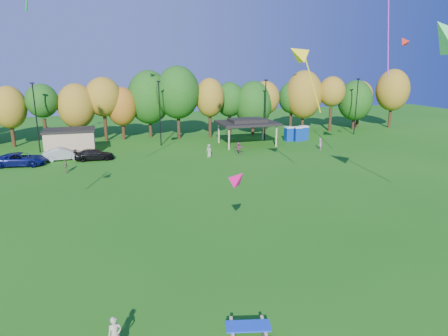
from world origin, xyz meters
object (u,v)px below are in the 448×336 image
object	(u,v)px
picnic_table	(248,332)
car_c	(21,159)
car_b	(63,154)
car_d	(94,155)
kite_flyer	(115,335)
porta_potties	(297,133)

from	to	relation	value
picnic_table	car_c	xyz separation A→B (m)	(-14.63, 35.79, 0.29)
car_b	picnic_table	bearing A→B (deg)	-171.15
car_c	car_d	world-z (taller)	car_c
kite_flyer	car_c	distance (m)	35.98
picnic_table	car_b	bearing A→B (deg)	118.95
porta_potties	car_b	size ratio (longest dim) A/B	0.83
car_c	picnic_table	bearing A→B (deg)	-149.39
kite_flyer	car_c	bearing A→B (deg)	96.91
car_c	car_d	size ratio (longest dim) A/B	1.18
picnic_table	car_d	size ratio (longest dim) A/B	0.47
kite_flyer	car_c	size ratio (longest dim) A/B	0.29
picnic_table	porta_potties	bearing A→B (deg)	74.41
car_c	porta_potties	bearing A→B (deg)	-74.19
car_b	car_d	world-z (taller)	car_b
porta_potties	car_d	size ratio (longest dim) A/B	0.81
porta_potties	car_b	xyz separation A→B (m)	(-33.02, -3.22, -0.35)
picnic_table	kite_flyer	world-z (taller)	kite_flyer
kite_flyer	car_b	size ratio (longest dim) A/B	0.35
car_c	car_d	xyz separation A→B (m)	(8.02, 0.54, -0.09)
picnic_table	car_b	size ratio (longest dim) A/B	0.48
car_b	car_d	bearing A→B (deg)	-113.67
picnic_table	kite_flyer	size ratio (longest dim) A/B	1.39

